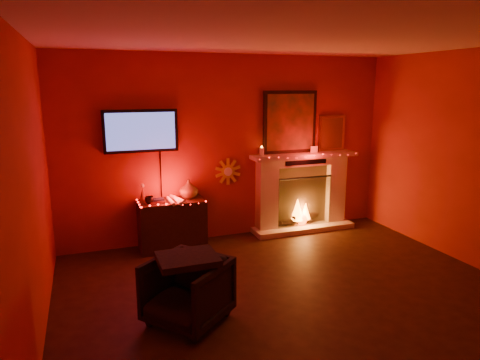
% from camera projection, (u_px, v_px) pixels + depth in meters
% --- Properties ---
extents(room, '(5.00, 5.00, 5.00)m').
position_uv_depth(room, '(317.00, 183.00, 4.03)').
color(room, black).
rests_on(room, ground).
extents(floor, '(5.00, 5.00, 0.00)m').
position_uv_depth(floor, '(312.00, 313.00, 4.32)').
color(floor, black).
rests_on(floor, ground).
extents(fireplace, '(1.72, 0.40, 2.18)m').
position_uv_depth(fireplace, '(301.00, 185.00, 6.74)').
color(fireplace, beige).
rests_on(fireplace, floor).
extents(tv, '(1.00, 0.07, 1.24)m').
position_uv_depth(tv, '(141.00, 131.00, 5.78)').
color(tv, black).
rests_on(tv, room).
extents(sunburst_clock, '(0.40, 0.03, 0.40)m').
position_uv_depth(sunburst_clock, '(228.00, 172.00, 6.36)').
color(sunburst_clock, gold).
rests_on(sunburst_clock, room).
extents(console_table, '(0.91, 0.54, 0.96)m').
position_uv_depth(console_table, '(173.00, 222.00, 5.99)').
color(console_table, black).
rests_on(console_table, floor).
extents(armchair, '(0.98, 0.98, 0.64)m').
position_uv_depth(armchair, '(187.00, 291.00, 4.10)').
color(armchair, black).
rests_on(armchair, floor).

